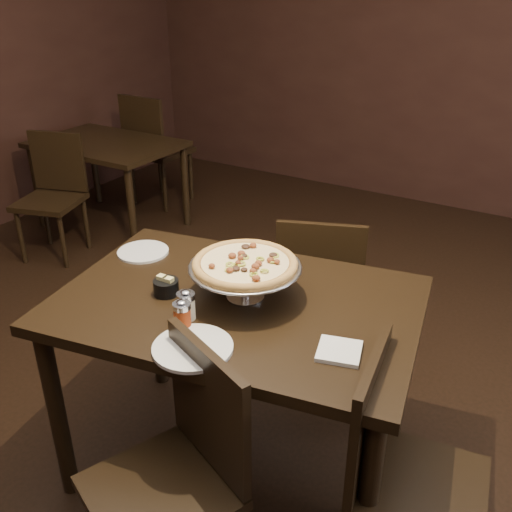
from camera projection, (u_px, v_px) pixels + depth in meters
The scene contains 16 objects.
room at pixel (236, 140), 1.68m from camera, with size 6.04×7.04×2.84m.
dining_table at pixel (237, 324), 2.08m from camera, with size 1.40×1.06×0.80m.
background_table at pixel (107, 153), 4.36m from camera, with size 1.09×0.73×0.68m.
pizza_stand at pixel (245, 264), 1.98m from camera, with size 0.40×0.40×0.16m.
parmesan_shaker at pixel (186, 305), 1.90m from camera, with size 0.06×0.06×0.11m.
pepper_flake_shaker at pixel (182, 315), 1.85m from camera, with size 0.06×0.06×0.10m.
packet_caddy at pixel (166, 287), 2.05m from camera, with size 0.09×0.09×0.07m.
napkin_stack at pixel (339, 351), 1.75m from camera, with size 0.13×0.13×0.01m, color silver.
plate_left at pixel (143, 252), 2.37m from camera, with size 0.21×0.21×0.01m, color silver.
plate_near at pixel (193, 348), 1.76m from camera, with size 0.25×0.25×0.01m, color silver.
serving_spatula at pixel (262, 283), 1.88m from camera, with size 0.14×0.14×0.02m.
chair_far at pixel (320, 288), 2.76m from camera, with size 0.52×0.52×0.86m.
chair_near at pixel (179, 468), 1.75m from camera, with size 0.54×0.54×0.88m.
chair_side at pixel (399, 468), 1.77m from camera, with size 0.45×0.45×0.85m.
bg_chair_far at pixel (154, 146), 4.82m from camera, with size 0.45×0.45×0.95m.
bg_chair_near at pixel (53, 191), 3.99m from camera, with size 0.50×0.50×0.86m.
Camera 1 is at (0.96, -1.36, 1.85)m, focal length 40.00 mm.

